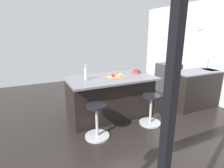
{
  "coord_description": "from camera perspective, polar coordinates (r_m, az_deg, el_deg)",
  "views": [
    {
      "loc": [
        1.53,
        3.26,
        1.8
      ],
      "look_at": [
        -0.04,
        -0.05,
        0.77
      ],
      "focal_mm": 28.82,
      "sensor_mm": 36.0,
      "label": 1
    }
  ],
  "objects": [
    {
      "name": "ground_plane",
      "position": [
        4.03,
        -0.19,
        -10.75
      ],
      "size": [
        7.37,
        7.37,
        0.0
      ],
      "primitive_type": "plane",
      "color": "black"
    },
    {
      "name": "interior_partition_left",
      "position": [
        5.47,
        28.12,
        8.93
      ],
      "size": [
        0.15,
        5.18,
        2.64
      ],
      "color": "silver",
      "rests_on": "ground_plane"
    },
    {
      "name": "sink_cabinet",
      "position": [
        5.19,
        26.94,
        -0.9
      ],
      "size": [
        1.88,
        0.6,
        1.19
      ],
      "color": "black",
      "rests_on": "ground_plane"
    },
    {
      "name": "oven_range",
      "position": [
        6.03,
        17.33,
        2.04
      ],
      "size": [
        0.6,
        0.61,
        0.88
      ],
      "color": "#38383D",
      "rests_on": "ground_plane"
    },
    {
      "name": "kitchen_island",
      "position": [
        3.99,
        -0.6,
        -3.95
      ],
      "size": [
        1.85,
        1.06,
        0.9
      ],
      "color": "black",
      "rests_on": "ground_plane"
    },
    {
      "name": "stool_by_window",
      "position": [
        3.77,
        12.17,
        -8.18
      ],
      "size": [
        0.44,
        0.44,
        0.62
      ],
      "color": "#B7B7BC",
      "rests_on": "ground_plane"
    },
    {
      "name": "stool_middle",
      "position": [
        3.25,
        -4.8,
        -11.95
      ],
      "size": [
        0.44,
        0.44,
        0.62
      ],
      "color": "#B7B7BC",
      "rests_on": "ground_plane"
    },
    {
      "name": "cutting_board",
      "position": [
        3.81,
        1.38,
        2.25
      ],
      "size": [
        0.36,
        0.24,
        0.02
      ],
      "primitive_type": "cube",
      "color": "tan",
      "rests_on": "kitchen_island"
    },
    {
      "name": "apple_red",
      "position": [
        3.76,
        0.35,
        2.79
      ],
      "size": [
        0.07,
        0.07,
        0.07
      ],
      "primitive_type": "sphere",
      "color": "red",
      "rests_on": "cutting_board"
    },
    {
      "name": "apple_yellow",
      "position": [
        3.8,
        2.69,
        2.9
      ],
      "size": [
        0.07,
        0.07,
        0.07
      ],
      "primitive_type": "sphere",
      "color": "gold",
      "rests_on": "cutting_board"
    },
    {
      "name": "water_bottle",
      "position": [
        3.63,
        -8.3,
        3.22
      ],
      "size": [
        0.06,
        0.06,
        0.31
      ],
      "color": "silver",
      "rests_on": "kitchen_island"
    },
    {
      "name": "fruit_bowl",
      "position": [
        4.24,
        7.8,
        3.92
      ],
      "size": [
        0.18,
        0.18,
        0.07
      ],
      "color": "#993833",
      "rests_on": "kitchen_island"
    }
  ]
}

